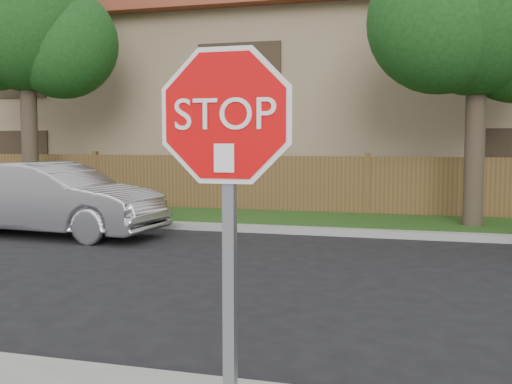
% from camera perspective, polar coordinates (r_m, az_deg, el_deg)
% --- Properties ---
extents(far_curb, '(70.00, 0.30, 0.15)m').
position_cam_1_polar(far_curb, '(12.86, 9.23, -3.83)').
color(far_curb, gray).
rests_on(far_curb, ground).
extents(grass_strip, '(70.00, 3.00, 0.12)m').
position_cam_1_polar(grass_strip, '(14.49, 9.94, -2.92)').
color(grass_strip, '#1E4714').
rests_on(grass_strip, ground).
extents(fence, '(70.00, 0.12, 1.60)m').
position_cam_1_polar(fence, '(15.99, 10.54, 0.47)').
color(fence, brown).
rests_on(fence, ground).
extents(apartment_building, '(35.20, 9.20, 7.20)m').
position_cam_1_polar(apartment_building, '(21.58, 11.96, 8.84)').
color(apartment_building, '#937B5B').
rests_on(apartment_building, ground).
extents(tree_left, '(4.80, 3.90, 7.78)m').
position_cam_1_polar(tree_left, '(17.74, -21.28, 15.00)').
color(tree_left, '#382B21').
rests_on(tree_left, ground).
extents(tree_mid, '(4.80, 3.90, 7.35)m').
position_cam_1_polar(tree_mid, '(14.39, 20.59, 16.07)').
color(tree_mid, '#382B21').
rests_on(tree_mid, ground).
extents(stop_sign, '(1.01, 0.13, 2.55)m').
position_cam_1_polar(stop_sign, '(3.17, -2.80, 1.46)').
color(stop_sign, gray).
rests_on(stop_sign, sidewalk_near).
extents(sedan_left, '(4.85, 1.98, 1.56)m').
position_cam_1_polar(sedan_left, '(13.38, -18.65, -0.64)').
color(sedan_left, '#A5A5AA').
rests_on(sedan_left, ground).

